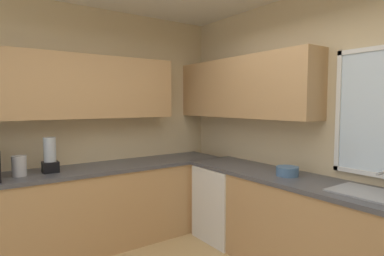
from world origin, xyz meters
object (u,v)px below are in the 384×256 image
Objects in this scene: blender_appliance at (50,157)px; bowl at (287,171)px; dishwasher at (227,202)px; kettle at (19,166)px; sink_assembly at (379,195)px.

bowl is at bearing 50.94° from blender_appliance.
bowl reaches higher than dishwasher.
dishwasher is 2.04m from blender_appliance.
kettle is at bearing -85.97° from blender_appliance.
dishwasher is 1.28× the size of sink_assembly.
blender_appliance is (-0.66, -1.83, 0.64)m from dishwasher.
blender_appliance is at bearing 94.03° from kettle.
dishwasher is 4.31× the size of kettle.
dishwasher is 2.28m from kettle.
dishwasher is at bearing 70.12° from blender_appliance.
bowl is 0.60× the size of blender_appliance.
blender_appliance reaches higher than kettle.
bowl is at bearing 2.03° from dishwasher.
kettle is 0.29m from blender_appliance.
blender_appliance is (-1.51, -1.86, 0.12)m from bowl.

